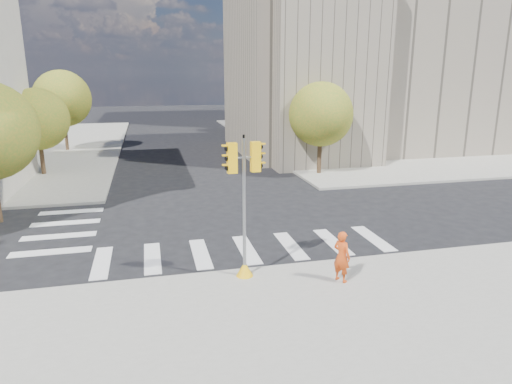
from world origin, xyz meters
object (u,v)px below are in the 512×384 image
lamp_far (261,94)px  photographer (342,256)px  traffic_signal (244,218)px  lamp_near (308,102)px

lamp_far → photographer: size_ratio=4.79×
lamp_far → traffic_signal: 33.84m
lamp_near → photographer: lamp_near is taller
lamp_near → lamp_far: 14.00m
traffic_signal → photographer: (2.96, -1.08, -1.15)m
lamp_near → lamp_far: bearing=90.0°
lamp_far → photographer: lamp_far is taller
lamp_near → traffic_signal: size_ratio=1.72×
traffic_signal → photographer: size_ratio=2.78×
lamp_far → photographer: (-5.77, -33.68, -3.58)m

